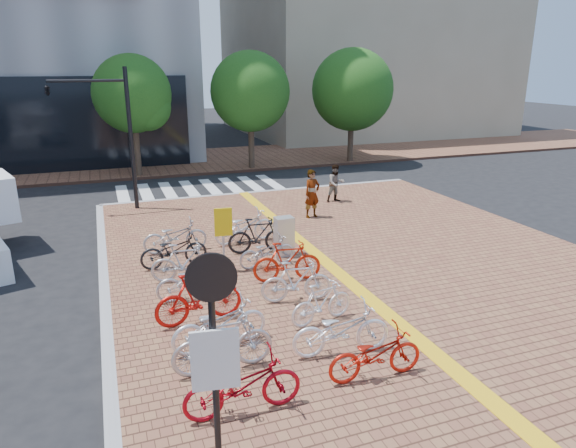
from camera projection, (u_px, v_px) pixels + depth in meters
name	position (u px, v px, depth m)	size (l,w,h in m)	color
ground	(301.00, 329.00, 11.25)	(120.00, 120.00, 0.00)	black
kerb_north	(265.00, 192.00, 22.98)	(14.00, 0.25, 0.15)	gray
far_sidewalk	(170.00, 162.00, 30.06)	(70.00, 8.00, 0.15)	brown
building_beige	(361.00, 22.00, 43.19)	(20.00, 18.00, 18.00)	gray
crosswalk	(201.00, 189.00, 23.97)	(7.50, 4.00, 0.01)	silver
street_trees	(269.00, 93.00, 27.34)	(16.20, 4.60, 6.35)	#38281E
bike_0	(243.00, 385.00, 8.18)	(0.68, 1.95, 1.02)	#A30B18
bike_1	(223.00, 343.00, 9.31)	(0.53, 1.89, 1.14)	#B3B3B8
bike_2	(219.00, 324.00, 10.11)	(0.69, 1.97, 1.03)	white
bike_3	(199.00, 297.00, 11.09)	(0.55, 1.95, 1.17)	#B9130D
bike_4	(194.00, 280.00, 12.24)	(0.63, 1.82, 0.95)	#B0B0B5
bike_5	(184.00, 262.00, 13.25)	(0.48, 1.72, 1.03)	#B5B6BA
bike_6	(174.00, 250.00, 14.23)	(0.65, 1.85, 0.97)	black
bike_7	(175.00, 236.00, 15.34)	(0.66, 1.90, 1.00)	#B4B4B9
bike_8	(375.00, 354.00, 9.13)	(0.63, 1.80, 0.94)	red
bike_9	(341.00, 330.00, 9.89)	(0.68, 1.96, 1.03)	white
bike_10	(322.00, 303.00, 11.11)	(0.44, 1.55, 0.93)	white
bike_11	(296.00, 281.00, 12.10)	(0.48, 1.70, 1.02)	silver
bike_12	(287.00, 262.00, 13.25)	(0.50, 1.79, 1.07)	#B1200C
bike_13	(267.00, 251.00, 14.25)	(0.58, 1.66, 0.87)	#ABAAAF
bike_14	(258.00, 235.00, 15.27)	(0.51, 1.81, 1.09)	black
bike_15	(244.00, 226.00, 16.17)	(0.70, 2.00, 1.05)	white
pedestrian_a	(312.00, 194.00, 18.75)	(0.65, 0.43, 1.78)	gray
pedestrian_b	(336.00, 183.00, 20.96)	(0.75, 0.58, 1.54)	#535769
utility_box	(284.00, 236.00, 15.05)	(0.53, 0.39, 1.17)	silver
yellow_sign	(223.00, 228.00, 13.71)	(0.48, 0.13, 1.78)	#B7B7BC
notice_sign	(214.00, 346.00, 6.28)	(0.62, 0.18, 3.33)	black
traffic_light_pole	(93.00, 114.00, 18.72)	(2.87, 1.11, 5.34)	black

